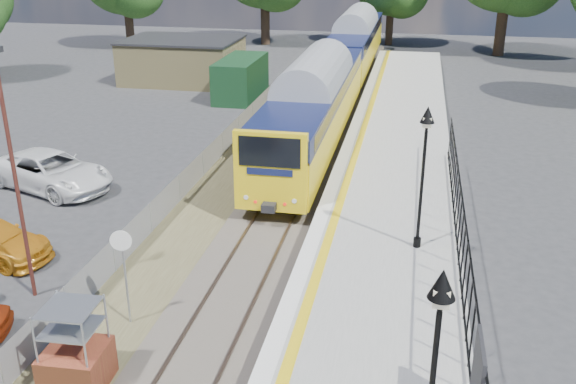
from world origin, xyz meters
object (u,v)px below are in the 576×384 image
(brick_plinth, at_px, (75,349))
(speed_sign, at_px, (123,261))
(victorian_lamp_north, at_px, (425,145))
(carpark_lamp, at_px, (13,164))
(victorian_lamp_south, at_px, (437,336))
(car_white, at_px, (51,171))
(train, at_px, (340,64))

(brick_plinth, xyz_separation_m, speed_sign, (0.07, 2.74, 0.91))
(victorian_lamp_north, xyz_separation_m, carpark_lamp, (-11.31, -3.77, -0.08))
(victorian_lamp_south, bearing_deg, car_white, 137.37)
(train, xyz_separation_m, speed_sign, (-2.50, -27.29, -0.34))
(victorian_lamp_north, distance_m, car_white, 16.38)
(train, relative_size, brick_plinth, 17.91)
(victorian_lamp_south, distance_m, carpark_lamp, 13.09)
(victorian_lamp_south, relative_size, carpark_lamp, 0.62)
(victorian_lamp_south, distance_m, victorian_lamp_north, 10.00)
(victorian_lamp_south, height_order, brick_plinth, victorian_lamp_south)
(speed_sign, distance_m, car_white, 11.86)
(victorian_lamp_north, bearing_deg, train, 103.19)
(victorian_lamp_north, height_order, car_white, victorian_lamp_north)
(victorian_lamp_south, xyz_separation_m, victorian_lamp_north, (-0.20, 10.00, 0.00))
(victorian_lamp_south, relative_size, train, 0.11)
(train, relative_size, car_white, 7.16)
(victorian_lamp_north, distance_m, speed_sign, 9.38)
(train, bearing_deg, speed_sign, -95.23)
(speed_sign, bearing_deg, brick_plinth, -106.41)
(victorian_lamp_south, relative_size, victorian_lamp_north, 1.00)
(train, xyz_separation_m, carpark_lamp, (-6.01, -26.39, 1.88))
(car_white, bearing_deg, carpark_lamp, -133.13)
(carpark_lamp, height_order, car_white, carpark_lamp)
(train, bearing_deg, car_white, -118.94)
(victorian_lamp_south, xyz_separation_m, carpark_lamp, (-11.51, 6.23, -0.08))
(victorian_lamp_north, relative_size, car_white, 0.81)
(victorian_lamp_south, bearing_deg, carpark_lamp, 151.55)
(victorian_lamp_north, relative_size, speed_sign, 1.57)
(victorian_lamp_north, height_order, speed_sign, victorian_lamp_north)
(victorian_lamp_south, relative_size, brick_plinth, 2.02)
(train, distance_m, speed_sign, 27.41)
(victorian_lamp_north, xyz_separation_m, car_white, (-15.40, 4.36, -3.51))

